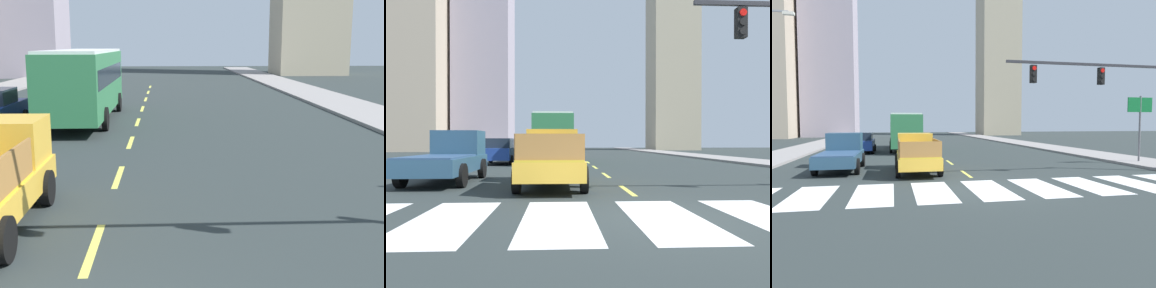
# 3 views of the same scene
# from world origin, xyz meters

# --- Properties ---
(ground_plane) EXTENTS (160.00, 160.00, 0.00)m
(ground_plane) POSITION_xyz_m (0.00, 0.00, 0.00)
(ground_plane) COLOR #2A3232
(sidewalk_right) EXTENTS (3.57, 110.00, 0.15)m
(sidewalk_right) POSITION_xyz_m (11.84, 18.00, 0.07)
(sidewalk_right) COLOR gray
(sidewalk_right) RESTS_ON ground
(sidewalk_left) EXTENTS (3.57, 110.00, 0.15)m
(sidewalk_left) POSITION_xyz_m (-11.84, 18.00, 0.07)
(sidewalk_left) COLOR gray
(sidewalk_left) RESTS_ON ground
(crosswalk_stripe_2) EXTENTS (1.42, 3.93, 0.01)m
(crosswalk_stripe_2) POSITION_xyz_m (-4.24, 0.00, 0.00)
(crosswalk_stripe_2) COLOR silver
(crosswalk_stripe_2) RESTS_ON ground
(crosswalk_stripe_3) EXTENTS (1.42, 3.93, 0.01)m
(crosswalk_stripe_3) POSITION_xyz_m (-2.12, 0.00, 0.00)
(crosswalk_stripe_3) COLOR silver
(crosswalk_stripe_3) RESTS_ON ground
(crosswalk_stripe_4) EXTENTS (1.42, 3.93, 0.01)m
(crosswalk_stripe_4) POSITION_xyz_m (0.00, 0.00, 0.00)
(crosswalk_stripe_4) COLOR silver
(crosswalk_stripe_4) RESTS_ON ground
(crosswalk_stripe_5) EXTENTS (1.42, 3.93, 0.01)m
(crosswalk_stripe_5) POSITION_xyz_m (2.12, 0.00, 0.00)
(crosswalk_stripe_5) COLOR silver
(crosswalk_stripe_5) RESTS_ON ground
(lane_dash_0) EXTENTS (0.16, 2.40, 0.01)m
(lane_dash_0) POSITION_xyz_m (0.00, 4.00, 0.00)
(lane_dash_0) COLOR #D6D051
(lane_dash_0) RESTS_ON ground
(lane_dash_1) EXTENTS (0.16, 2.40, 0.01)m
(lane_dash_1) POSITION_xyz_m (0.00, 9.00, 0.00)
(lane_dash_1) COLOR #D6D051
(lane_dash_1) RESTS_ON ground
(lane_dash_2) EXTENTS (0.16, 2.40, 0.01)m
(lane_dash_2) POSITION_xyz_m (0.00, 14.00, 0.00)
(lane_dash_2) COLOR #D6D051
(lane_dash_2) RESTS_ON ground
(lane_dash_3) EXTENTS (0.16, 2.40, 0.01)m
(lane_dash_3) POSITION_xyz_m (0.00, 19.00, 0.00)
(lane_dash_3) COLOR #D6D051
(lane_dash_3) RESTS_ON ground
(lane_dash_4) EXTENTS (0.16, 2.40, 0.01)m
(lane_dash_4) POSITION_xyz_m (0.00, 24.00, 0.00)
(lane_dash_4) COLOR #D6D051
(lane_dash_4) RESTS_ON ground
(lane_dash_5) EXTENTS (0.16, 2.40, 0.01)m
(lane_dash_5) POSITION_xyz_m (0.00, 29.00, 0.00)
(lane_dash_5) COLOR #D6D051
(lane_dash_5) RESTS_ON ground
(lane_dash_6) EXTENTS (0.16, 2.40, 0.01)m
(lane_dash_6) POSITION_xyz_m (0.00, 34.00, 0.00)
(lane_dash_6) COLOR #D6D051
(lane_dash_6) RESTS_ON ground
(lane_dash_7) EXTENTS (0.16, 2.40, 0.01)m
(lane_dash_7) POSITION_xyz_m (0.00, 39.00, 0.00)
(lane_dash_7) COLOR #D6D051
(lane_dash_7) RESTS_ON ground
(pickup_stakebed) EXTENTS (2.18, 5.20, 1.96)m
(pickup_stakebed) POSITION_xyz_m (-2.35, 5.46, 0.94)
(pickup_stakebed) COLOR gold
(pickup_stakebed) RESTS_ON ground
(pickup_dark) EXTENTS (2.18, 5.20, 1.96)m
(pickup_dark) POSITION_xyz_m (-6.26, 7.00, 0.92)
(pickup_dark) COLOR #2A4C67
(pickup_dark) RESTS_ON ground
(city_bus) EXTENTS (2.72, 10.80, 3.32)m
(city_bus) POSITION_xyz_m (-2.46, 19.62, 1.95)
(city_bus) COLOR #2E7546
(city_bus) RESTS_ON ground
(sedan_mid) EXTENTS (2.02, 4.40, 1.72)m
(sedan_mid) POSITION_xyz_m (-6.05, 17.47, 0.86)
(sedan_mid) COLOR navy
(sedan_mid) RESTS_ON ground
(tower_tall_centre) EXTENTS (9.01, 8.73, 31.12)m
(tower_tall_centre) POSITION_xyz_m (-14.59, 54.52, 15.56)
(tower_tall_centre) COLOR #9B909E
(tower_tall_centre) RESTS_ON ground
(block_mid_left) EXTENTS (7.89, 7.24, 34.43)m
(block_mid_left) POSITION_xyz_m (18.27, 56.56, 17.22)
(block_mid_left) COLOR tan
(block_mid_left) RESTS_ON ground
(block_mid_right) EXTENTS (8.94, 11.87, 25.72)m
(block_mid_right) POSITION_xyz_m (-24.04, 50.99, 12.86)
(block_mid_right) COLOR tan
(block_mid_right) RESTS_ON ground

